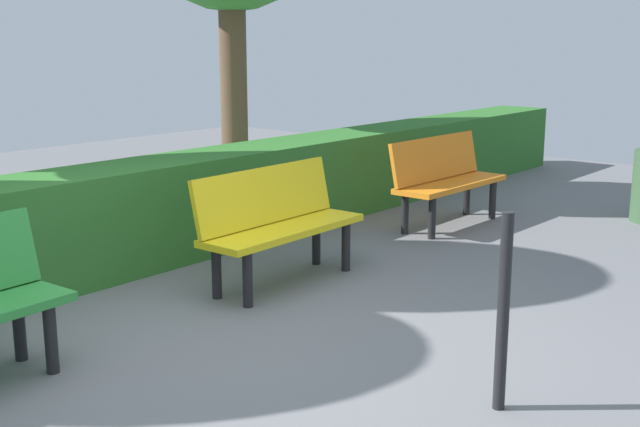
% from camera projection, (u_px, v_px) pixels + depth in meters
% --- Properties ---
extents(ground_plane, '(17.42, 17.42, 0.00)m').
position_uv_depth(ground_plane, '(208.00, 351.00, 4.70)').
color(ground_plane, slate).
extents(bench_orange, '(1.42, 0.50, 0.86)m').
position_uv_depth(bench_orange, '(445.00, 177.00, 7.77)').
color(bench_orange, orange).
rests_on(bench_orange, ground_plane).
extents(bench_yellow, '(1.43, 0.49, 0.86)m').
position_uv_depth(bench_yellow, '(277.00, 220.00, 5.93)').
color(bench_yellow, yellow).
rests_on(bench_yellow, ground_plane).
extents(hedge_row, '(13.42, 0.68, 0.82)m').
position_uv_depth(hedge_row, '(160.00, 210.00, 6.59)').
color(hedge_row, '#2D6B28').
rests_on(hedge_row, ground_plane).
extents(railing_post_mid, '(0.06, 0.06, 1.00)m').
position_uv_depth(railing_post_mid, '(503.00, 313.00, 3.87)').
color(railing_post_mid, black).
rests_on(railing_post_mid, ground_plane).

